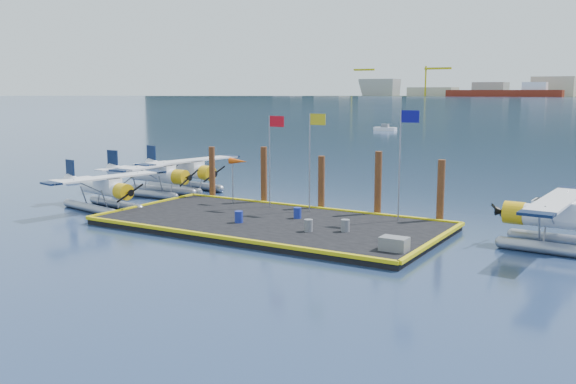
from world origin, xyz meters
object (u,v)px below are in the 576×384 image
drum_3 (239,217)px  piling_0 (212,174)px  seaplane_d (565,221)px  flagpole_yellow (313,147)px  drum_1 (308,225)px  piling_1 (264,177)px  seaplane_a (105,190)px  windsock (238,162)px  flagpole_blue (403,149)px  seaplane_b (157,177)px  piling_4 (441,193)px  piling_2 (321,185)px  crate (394,244)px  drum_5 (297,213)px  drum_2 (345,226)px  flagpole_red (272,147)px  seaplane_c (187,173)px  piling_3 (378,186)px

drum_3 → piling_0: size_ratio=0.17×
seaplane_d → flagpole_yellow: (-15.01, 0.97, 2.99)m
seaplane_d → drum_1: (-12.35, -4.27, -0.79)m
piling_1 → flagpole_yellow: bearing=-18.8°
piling_1 → drum_3: bearing=-68.3°
seaplane_a → drum_3: size_ratio=12.95×
drum_1 → windsock: (-8.38, 5.24, 2.49)m
drum_3 → flagpole_blue: bearing=33.3°
seaplane_b → piling_4: 22.24m
seaplane_a → piling_2: bearing=128.1°
drum_3 → crate: (10.24, -1.55, -0.01)m
seaplane_a → drum_3: bearing=99.9°
drum_5 → flagpole_yellow: (-0.29, 2.37, 3.78)m
drum_2 → drum_3: 6.46m
crate → piling_1: piling_1 is taller
flagpole_yellow → piling_0: size_ratio=1.55×
drum_2 → flagpole_red: flagpole_red is taller
seaplane_c → piling_4: bearing=93.4°
piling_1 → piling_4: (12.50, 0.00, -0.10)m
drum_3 → piling_0: (-7.22, 6.85, 1.26)m
drum_5 → drum_3: bearing=-128.3°
drum_5 → piling_1: (-5.00, 3.97, 1.37)m
flagpole_blue → piling_1: (-10.70, 1.60, -2.59)m
crate → piling_3: bearing=117.9°
flagpole_red → piling_2: bearing=29.8°
windsock → piling_4: bearing=6.7°
seaplane_d → seaplane_b: bearing=88.0°
seaplane_d → drum_1: 13.09m
drum_1 → flagpole_red: bearing=137.2°
drum_2 → piling_3: bearing=95.8°
piling_0 → piling_2: size_ratio=1.05×
piling_0 → piling_1: (4.50, 0.00, 0.10)m
seaplane_c → drum_3: seaplane_c is taller
piling_0 → piling_1: 4.50m
windsock → piling_0: 4.02m
drum_1 → drum_2: 2.01m
drum_5 → piling_2: 4.17m
drum_1 → piling_3: 7.08m
flagpole_red → piling_4: (10.79, 1.60, -2.40)m
crate → piling_3: 9.61m
seaplane_d → windsock: bearing=90.1°
drum_1 → drum_5: size_ratio=1.03×
seaplane_b → seaplane_c: (0.45, 3.08, 0.04)m
drum_3 → windsock: bearing=125.5°
crate → piling_1: (-12.95, 8.40, 1.37)m
piling_0 → seaplane_a: bearing=-121.2°
drum_5 → piling_0: bearing=157.3°
drum_3 → flagpole_blue: flagpole_blue is taller
piling_4 → drum_1: bearing=-126.9°
seaplane_a → crate: seaplane_a is taller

